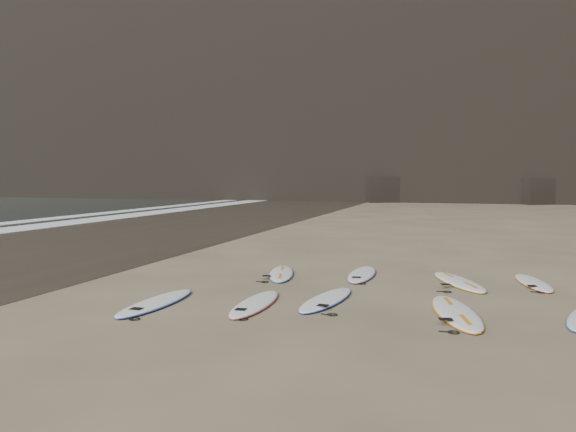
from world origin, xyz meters
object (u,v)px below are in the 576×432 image
(surfboard_2, at_px, (327,299))
(surfboard_7, at_px, (459,281))
(surfboard_0, at_px, (156,302))
(surfboard_3, at_px, (456,312))
(surfboard_8, at_px, (533,282))
(surfboard_1, at_px, (255,303))
(surfboard_6, at_px, (362,274))
(surfboard_5, at_px, (281,273))

(surfboard_2, bearing_deg, surfboard_7, 54.76)
(surfboard_0, height_order, surfboard_3, surfboard_3)
(surfboard_0, bearing_deg, surfboard_8, 31.88)
(surfboard_8, bearing_deg, surfboard_1, -153.65)
(surfboard_1, distance_m, surfboard_8, 6.70)
(surfboard_1, height_order, surfboard_7, surfboard_7)
(surfboard_2, height_order, surfboard_6, same)
(surfboard_6, bearing_deg, surfboard_7, -9.82)
(surfboard_3, relative_size, surfboard_8, 1.22)
(surfboard_5, xyz_separation_m, surfboard_7, (4.32, 0.13, 0.00))
(surfboard_0, xyz_separation_m, surfboard_5, (1.35, 3.86, -0.00))
(surfboard_7, bearing_deg, surfboard_8, -9.07)
(surfboard_0, relative_size, surfboard_7, 0.99)
(surfboard_7, bearing_deg, surfboard_1, -159.49)
(surfboard_1, xyz_separation_m, surfboard_6, (1.45, 3.87, 0.00))
(surfboard_2, height_order, surfboard_5, surfboard_2)
(surfboard_3, height_order, surfboard_8, surfboard_3)
(surfboard_1, distance_m, surfboard_5, 3.43)
(surfboard_3, relative_size, surfboard_7, 1.06)
(surfboard_1, xyz_separation_m, surfboard_3, (3.73, 0.38, 0.01))
(surfboard_0, distance_m, surfboard_1, 1.94)
(surfboard_2, distance_m, surfboard_7, 3.75)
(surfboard_0, height_order, surfboard_1, surfboard_0)
(surfboard_1, bearing_deg, surfboard_7, 40.77)
(surfboard_0, distance_m, surfboard_2, 3.36)
(surfboard_6, bearing_deg, surfboard_0, -128.78)
(surfboard_0, bearing_deg, surfboard_6, 53.50)
(surfboard_6, relative_size, surfboard_8, 1.11)
(surfboard_0, relative_size, surfboard_2, 1.04)
(surfboard_5, bearing_deg, surfboard_6, -1.08)
(surfboard_0, xyz_separation_m, surfboard_2, (3.12, 1.23, -0.00))
(surfboard_3, bearing_deg, surfboard_6, 110.90)
(surfboard_8, bearing_deg, surfboard_6, 171.31)
(surfboard_3, xyz_separation_m, surfboard_7, (0.05, 3.14, -0.00))
(surfboard_3, xyz_separation_m, surfboard_8, (1.71, 3.53, -0.01))
(surfboard_0, xyz_separation_m, surfboard_3, (5.61, 0.86, 0.00))
(surfboard_6, bearing_deg, surfboard_3, -58.10)
(surfboard_2, distance_m, surfboard_8, 5.25)
(surfboard_1, bearing_deg, surfboard_5, 96.82)
(surfboard_0, bearing_deg, surfboard_3, 9.63)
(surfboard_3, distance_m, surfboard_5, 5.22)
(surfboard_0, xyz_separation_m, surfboard_6, (3.33, 4.34, -0.00))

